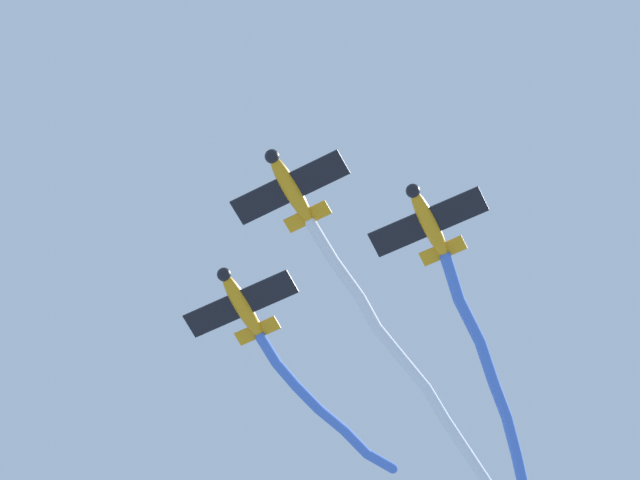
% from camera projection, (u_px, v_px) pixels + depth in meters
% --- Properties ---
extents(airplane_lead, '(5.76, 7.54, 1.86)m').
position_uv_depth(airplane_lead, '(290.00, 187.00, 90.70)').
color(airplane_lead, orange).
extents(smoke_trail_lead, '(22.62, 5.54, 1.04)m').
position_uv_depth(smoke_trail_lead, '(402.00, 359.00, 95.85)').
color(smoke_trail_lead, white).
extents(airplane_left_wing, '(5.77, 7.52, 1.86)m').
position_uv_depth(airplane_left_wing, '(428.00, 222.00, 91.70)').
color(airplane_left_wing, orange).
extents(smoke_trail_left_wing, '(20.31, 10.71, 1.28)m').
position_uv_depth(smoke_trail_left_wing, '(496.00, 401.00, 97.14)').
color(smoke_trail_left_wing, '#4C75DB').
extents(airplane_right_wing, '(5.77, 7.53, 1.86)m').
position_uv_depth(airplane_right_wing, '(241.00, 303.00, 94.51)').
color(airplane_right_wing, orange).
extents(smoke_trail_right_wing, '(14.56, 2.41, 1.93)m').
position_uv_depth(smoke_trail_right_wing, '(322.00, 408.00, 98.63)').
color(smoke_trail_right_wing, '#4C75DB').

